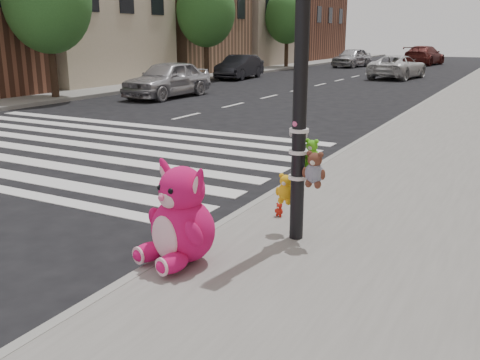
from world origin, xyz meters
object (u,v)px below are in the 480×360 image
Objects in this scene: car_silver_far at (168,79)px; car_dark_far at (240,67)px; signal_pole at (302,100)px; car_white_near at (398,67)px; pink_bunny at (180,222)px; red_teddy at (279,210)px.

car_dark_far is at bearing 102.42° from car_silver_far.
signal_pole reaches higher than car_white_near.
car_silver_far is (-9.80, 13.34, 0.13)m from pink_bunny.
car_dark_far is at bearing 36.35° from car_white_near.
pink_bunny is 0.28× the size of car_dark_far.
signal_pole is at bearing -47.07° from car_silver_far.
red_teddy is 0.05× the size of car_dark_far.
signal_pole is at bearing -43.88° from red_teddy.
car_dark_far is (-11.91, 20.86, 0.43)m from red_teddy.
signal_pole is 3.60× the size of pink_bunny.
car_silver_far is at bearing 136.63° from red_teddy.
pink_bunny is 16.55m from car_silver_far.
pink_bunny reaches higher than red_teddy.
signal_pole is 1.00× the size of car_dark_far.
signal_pole is 0.94× the size of car_silver_far.
signal_pole is 0.86× the size of car_white_near.
red_teddy is at bearing 130.83° from signal_pole.
pink_bunny is at bearing -123.59° from signal_pole.
red_teddy is at bearing -47.05° from car_silver_far.
signal_pole is 21.51× the size of red_teddy.
pink_bunny is (-0.83, -1.24, -1.19)m from signal_pole.
car_white_near is (-4.59, 25.90, -1.14)m from signal_pole.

